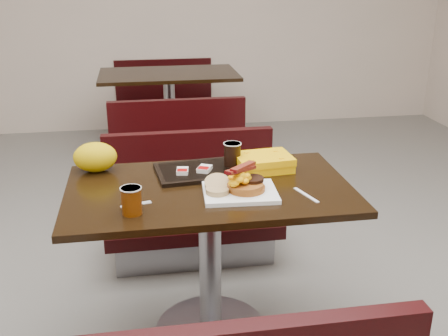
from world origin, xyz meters
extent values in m
cube|color=slate|center=(0.00, 0.00, 0.00)|extent=(6.00, 7.00, 0.01)
cube|color=white|center=(0.11, -0.10, 0.76)|extent=(0.31, 0.25, 0.02)
cylinder|color=#975819|center=(0.14, -0.10, 0.78)|extent=(0.16, 0.16, 0.03)
cylinder|color=black|center=(0.17, -0.08, 0.81)|extent=(0.11, 0.11, 0.01)
ellipsoid|color=#FFBD05|center=(0.11, -0.10, 0.82)|extent=(0.10, 0.08, 0.05)
cylinder|color=tan|center=(0.02, -0.11, 0.78)|extent=(0.10, 0.10, 0.02)
cylinder|color=tan|center=(0.02, -0.07, 0.79)|extent=(0.12, 0.13, 0.06)
cylinder|color=#8B3F05|center=(-0.32, -0.21, 0.80)|extent=(0.08, 0.08, 0.11)
cube|color=white|center=(0.38, -0.15, 0.75)|extent=(0.06, 0.16, 0.00)
cube|color=#BD6608|center=(-0.14, 0.08, 0.76)|extent=(0.05, 0.04, 0.01)
cube|color=#8C0504|center=(0.05, -0.03, 0.75)|extent=(0.04, 0.04, 0.01)
cube|color=black|center=(-0.02, 0.17, 0.76)|extent=(0.40, 0.31, 0.02)
cube|color=silver|center=(-0.10, 0.13, 0.78)|extent=(0.06, 0.07, 0.02)
cube|color=silver|center=(0.00, 0.14, 0.78)|extent=(0.08, 0.09, 0.02)
cylinder|color=black|center=(0.13, 0.19, 0.82)|extent=(0.10, 0.10, 0.11)
cube|color=#F8B004|center=(0.27, 0.16, 0.78)|extent=(0.27, 0.21, 0.07)
ellipsoid|color=#D4AB07|center=(-0.48, 0.27, 0.82)|extent=(0.24, 0.21, 0.14)
camera|label=1|loc=(-0.28, -2.05, 1.62)|focal=42.60mm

